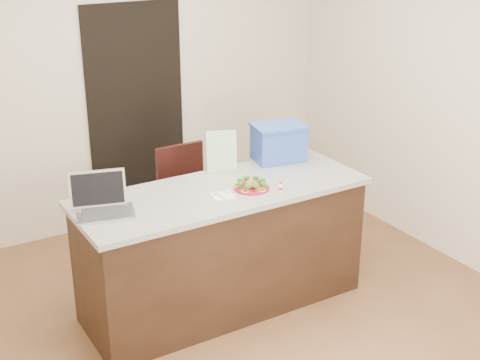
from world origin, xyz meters
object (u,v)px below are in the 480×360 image
yogurt_bottle (281,188)px  blue_box (279,142)px  plate (252,187)px  laptop (102,202)px  napkin (222,195)px  chair (186,195)px  island (222,248)px

yogurt_bottle → blue_box: blue_box is taller
plate → laptop: (-1.02, 0.17, 0.06)m
plate → yogurt_bottle: size_ratio=3.84×
laptop → napkin: bearing=4.0°
plate → yogurt_bottle: bearing=-43.2°
yogurt_bottle → napkin: bearing=160.4°
napkin → yogurt_bottle: bearing=-19.6°
blue_box → chair: size_ratio=0.46×
yogurt_bottle → blue_box: (0.34, 0.53, 0.12)m
chair → plate: bearing=-88.5°
island → laptop: size_ratio=4.95×
island → napkin: napkin is taller
island → blue_box: bearing=23.4°
plate → laptop: size_ratio=0.60×
laptop → blue_box: size_ratio=0.95×
island → chair: 0.86m
laptop → blue_box: (1.50, 0.22, 0.07)m
laptop → blue_box: blue_box is taller
yogurt_bottle → blue_box: size_ratio=0.15×
island → chair: (0.14, 0.84, 0.07)m
yogurt_bottle → chair: 1.17m
island → blue_box: size_ratio=4.69×
napkin → laptop: (-0.78, 0.17, 0.07)m
laptop → blue_box: 1.52m
plate → laptop: laptop is taller
blue_box → yogurt_bottle: bearing=-111.6°
laptop → chair: size_ratio=0.44×
plate → napkin: plate is taller
plate → chair: chair is taller
napkin → laptop: laptop is taller
island → yogurt_bottle: (0.33, -0.24, 0.48)m
plate → yogurt_bottle: yogurt_bottle is taller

